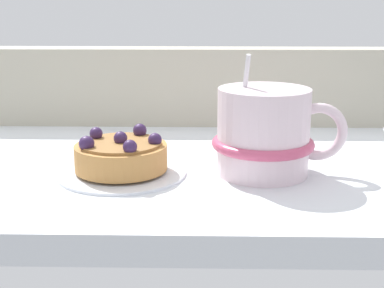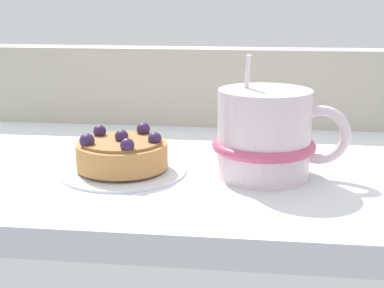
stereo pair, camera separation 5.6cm
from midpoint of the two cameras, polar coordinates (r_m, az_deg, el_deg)
ground_plane at (r=64.11cm, az=-4.01°, el=-2.77°), size 65.25×42.04×2.80cm
window_rail_back at (r=80.50cm, az=-2.91°, el=5.93°), size 63.94×5.04×10.93cm
dessert_plate at (r=58.93cm, az=-9.95°, el=-2.86°), size 13.48×13.48×0.61cm
raspberry_tart at (r=58.39cm, az=-10.03°, el=-1.12°), size 9.60×9.60×4.09cm
coffee_mug at (r=57.50cm, az=4.78°, el=1.09°), size 14.02×10.65×12.49cm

